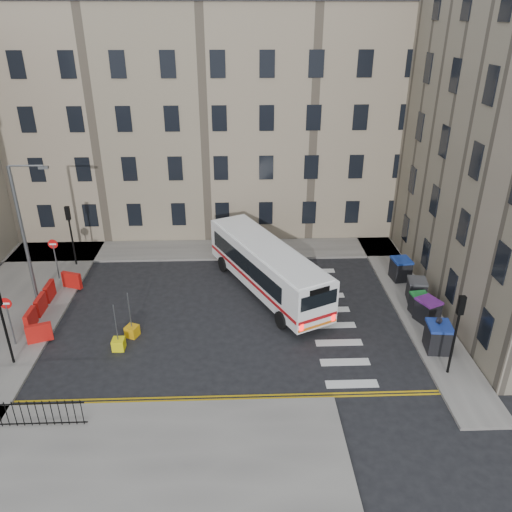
{
  "coord_description": "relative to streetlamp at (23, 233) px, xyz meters",
  "views": [
    {
      "loc": [
        -1.05,
        -23.8,
        15.21
      ],
      "look_at": [
        -0.12,
        1.42,
        3.0
      ],
      "focal_mm": 35.0,
      "sensor_mm": 36.0,
      "label": 1
    }
  ],
  "objects": [
    {
      "name": "wheelie_bin_c",
      "position": [
        21.92,
        -2.42,
        -3.59
      ],
      "size": [
        1.04,
        1.17,
        1.18
      ],
      "rotation": [
        0.0,
        0.0,
        0.11
      ],
      "color": "black",
      "rests_on": "pavement_east"
    },
    {
      "name": "terrace_north",
      "position": [
        6.0,
        13.5,
        4.28
      ],
      "size": [
        38.3,
        10.8,
        17.2
      ],
      "color": "gray",
      "rests_on": "ground"
    },
    {
      "name": "no_entry_south",
      "position": [
        0.5,
        -4.5,
        -2.26
      ],
      "size": [
        0.6,
        0.08,
        3.0
      ],
      "color": "#595B5E",
      "rests_on": "pavement_west"
    },
    {
      "name": "roadworks_barriers",
      "position": [
        1.16,
        -1.5,
        -3.69
      ],
      "size": [
        1.66,
        6.26,
        1.0
      ],
      "color": "red",
      "rests_on": "pavement_west"
    },
    {
      "name": "no_entry_north",
      "position": [
        0.5,
        2.5,
        -2.26
      ],
      "size": [
        0.6,
        0.08,
        3.0
      ],
      "color": "#595B5E",
      "rests_on": "pavement_west"
    },
    {
      "name": "traffic_light_sw",
      "position": [
        1.0,
        -6.0,
        -1.47
      ],
      "size": [
        0.28,
        0.22,
        4.1
      ],
      "color": "black",
      "rests_on": "pavement_west"
    },
    {
      "name": "pavement_west",
      "position": [
        -1.0,
        -1.0,
        -4.26
      ],
      "size": [
        6.0,
        22.0,
        0.15
      ],
      "primitive_type": "cube",
      "color": "slate",
      "rests_on": "ground"
    },
    {
      "name": "wheelie_bin_b",
      "position": [
        22.09,
        -3.14,
        -3.53
      ],
      "size": [
        1.42,
        1.49,
        1.3
      ],
      "rotation": [
        0.0,
        0.0,
        0.43
      ],
      "color": "black",
      "rests_on": "pavement_east"
    },
    {
      "name": "wheelie_bin_d",
      "position": [
        22.21,
        -0.91,
        -3.53
      ],
      "size": [
        1.21,
        1.34,
        1.31
      ],
      "rotation": [
        0.0,
        0.0,
        -0.16
      ],
      "color": "black",
      "rests_on": "pavement_east"
    },
    {
      "name": "ground",
      "position": [
        13.0,
        -2.0,
        -4.34
      ],
      "size": [
        120.0,
        120.0,
        0.0
      ],
      "primitive_type": "plane",
      "color": "black",
      "rests_on": "ground"
    },
    {
      "name": "pedestrian",
      "position": [
        21.63,
        -5.54,
        -3.32
      ],
      "size": [
        0.75,
        0.74,
        1.74
      ],
      "primitive_type": "imported",
      "rotation": [
        0.0,
        0.0,
        3.9
      ],
      "color": "black",
      "rests_on": "pavement_east"
    },
    {
      "name": "pavement_north",
      "position": [
        7.0,
        6.6,
        -4.26
      ],
      "size": [
        36.0,
        3.2,
        0.15
      ],
      "primitive_type": "cube",
      "color": "slate",
      "rests_on": "ground"
    },
    {
      "name": "wheelie_bin_a",
      "position": [
        21.69,
        -5.71,
        -3.46
      ],
      "size": [
        1.27,
        1.42,
        1.44
      ],
      "rotation": [
        0.0,
        0.0,
        -0.1
      ],
      "color": "black",
      "rests_on": "pavement_east"
    },
    {
      "name": "bollard_yellow",
      "position": [
        5.8,
        -4.93,
        -4.04
      ],
      "size": [
        0.61,
        0.61,
        0.6
      ],
      "primitive_type": "cube",
      "rotation": [
        0.0,
        0.0,
        -0.01
      ],
      "color": "yellow",
      "rests_on": "ground"
    },
    {
      "name": "pavement_sw",
      "position": [
        6.0,
        -12.0,
        -4.26
      ],
      "size": [
        20.0,
        6.0,
        0.15
      ],
      "primitive_type": "cube",
      "color": "slate",
      "rests_on": "ground"
    },
    {
      "name": "bollard_chevron",
      "position": [
        6.26,
        -3.8,
        -4.04
      ],
      "size": [
        0.79,
        0.79,
        0.6
      ],
      "primitive_type": "cube",
      "rotation": [
        0.0,
        0.0,
        -0.4
      ],
      "color": "orange",
      "rests_on": "ground"
    },
    {
      "name": "wheelie_bin_e",
      "position": [
        22.06,
        1.67,
        -3.49
      ],
      "size": [
        1.22,
        1.36,
        1.38
      ],
      "rotation": [
        0.0,
        0.0,
        0.11
      ],
      "color": "black",
      "rests_on": "pavement_east"
    },
    {
      "name": "pavement_east",
      "position": [
        22.0,
        2.0,
        -4.26
      ],
      "size": [
        2.4,
        26.0,
        0.15
      ],
      "primitive_type": "cube",
      "color": "slate",
      "rests_on": "ground"
    },
    {
      "name": "bus",
      "position": [
        13.56,
        0.68,
        -2.62
      ],
      "size": [
        6.96,
        10.88,
        2.97
      ],
      "rotation": [
        0.0,
        0.0,
        0.45
      ],
      "color": "white",
      "rests_on": "ground"
    },
    {
      "name": "traffic_light_east",
      "position": [
        21.6,
        -7.5,
        -1.47
      ],
      "size": [
        0.28,
        0.22,
        4.1
      ],
      "color": "black",
      "rests_on": "pavement_east"
    },
    {
      "name": "traffic_light_nw",
      "position": [
        1.0,
        4.5,
        -1.47
      ],
      "size": [
        0.28,
        0.22,
        4.1
      ],
      "color": "black",
      "rests_on": "pavement_west"
    },
    {
      "name": "streetlamp",
      "position": [
        0.0,
        0.0,
        0.0
      ],
      "size": [
        0.5,
        0.22,
        8.14
      ],
      "color": "#595B5E",
      "rests_on": "pavement_west"
    }
  ]
}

